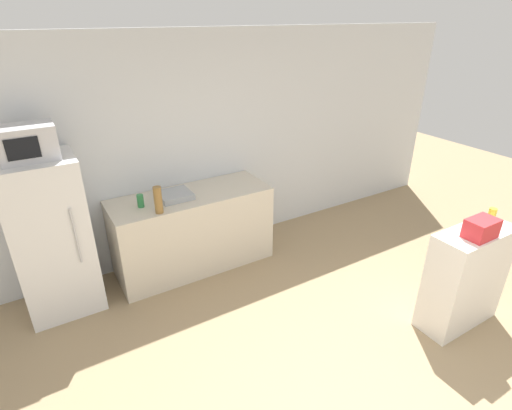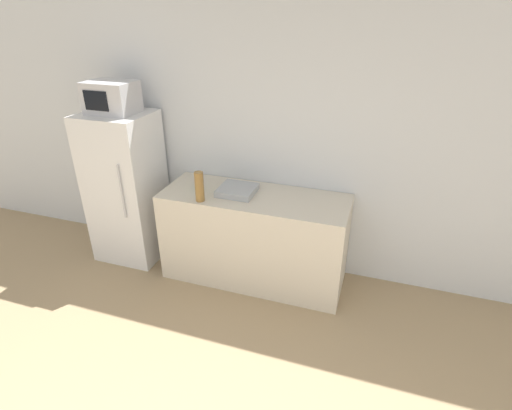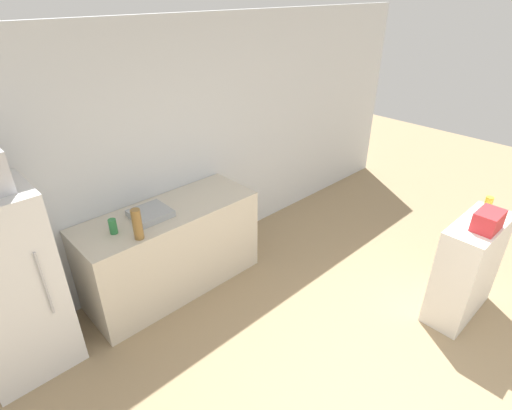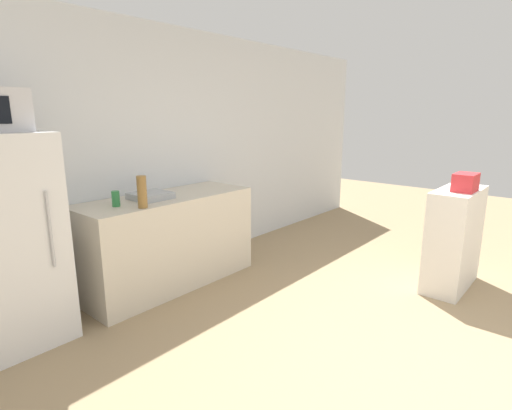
% 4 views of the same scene
% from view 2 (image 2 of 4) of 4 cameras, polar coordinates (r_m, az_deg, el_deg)
% --- Properties ---
extents(wall_back, '(8.00, 0.06, 2.60)m').
position_cam_2_polar(wall_back, '(3.88, 3.86, 8.37)').
color(wall_back, silver).
rests_on(wall_back, ground_plane).
extents(refrigerator, '(0.67, 0.62, 1.58)m').
position_cam_2_polar(refrigerator, '(4.42, -18.05, 2.32)').
color(refrigerator, silver).
rests_on(refrigerator, ground_plane).
extents(microwave, '(0.45, 0.34, 0.30)m').
position_cam_2_polar(microwave, '(4.14, -19.94, 14.25)').
color(microwave, '#BCBCC1').
rests_on(microwave, refrigerator).
extents(counter, '(1.78, 0.67, 0.91)m').
position_cam_2_polar(counter, '(3.96, -0.22, -4.65)').
color(counter, beige).
rests_on(counter, ground_plane).
extents(sink_basin, '(0.34, 0.33, 0.06)m').
position_cam_2_polar(sink_basin, '(3.79, -2.69, 2.13)').
color(sink_basin, '#9EA3A8').
rests_on(sink_basin, counter).
extents(bottle_tall, '(0.08, 0.08, 0.28)m').
position_cam_2_polar(bottle_tall, '(3.62, -8.09, 2.61)').
color(bottle_tall, olive).
rests_on(bottle_tall, counter).
extents(bottle_short, '(0.07, 0.07, 0.14)m').
position_cam_2_polar(bottle_short, '(3.89, -8.18, 3.16)').
color(bottle_short, '#2D7F42').
rests_on(bottle_short, counter).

